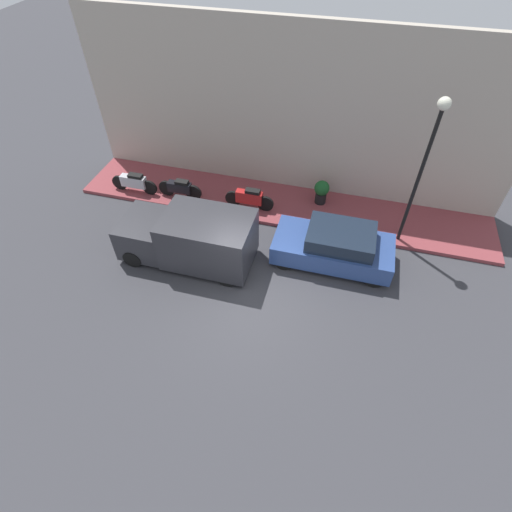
% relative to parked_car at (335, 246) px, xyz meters
% --- Properties ---
extents(ground_plane, '(60.00, 60.00, 0.00)m').
position_rel_parked_car_xyz_m(ground_plane, '(-2.26, 2.35, -0.67)').
color(ground_plane, '#38383D').
extents(sidewalk, '(2.52, 15.91, 0.14)m').
position_rel_parked_car_xyz_m(sidewalk, '(2.45, 2.35, -0.59)').
color(sidewalk, brown).
rests_on(sidewalk, ground_plane).
extents(building_facade, '(0.30, 15.91, 6.28)m').
position_rel_parked_car_xyz_m(building_facade, '(3.85, 2.35, 2.48)').
color(building_facade, '#B2A899').
rests_on(building_facade, ground_plane).
extents(parked_car, '(1.79, 3.90, 1.37)m').
position_rel_parked_car_xyz_m(parked_car, '(0.00, 0.00, 0.00)').
color(parked_car, '#2D4784').
rests_on(parked_car, ground_plane).
extents(delivery_van, '(1.93, 4.41, 1.84)m').
position_rel_parked_car_xyz_m(delivery_van, '(-1.11, 4.65, 0.27)').
color(delivery_van, '#2D2D33').
rests_on(delivery_van, ground_plane).
extents(motorcycle_red, '(0.30, 1.89, 0.85)m').
position_rel_parked_car_xyz_m(motorcycle_red, '(1.86, 3.44, -0.06)').
color(motorcycle_red, '#B21E1E').
rests_on(motorcycle_red, sidewalk).
extents(scooter_silver, '(0.30, 1.92, 0.83)m').
position_rel_parked_car_xyz_m(scooter_silver, '(1.67, 8.15, -0.08)').
color(scooter_silver, '#B7B7BF').
rests_on(scooter_silver, sidewalk).
extents(motorcycle_black, '(0.30, 1.77, 0.79)m').
position_rel_parked_car_xyz_m(motorcycle_black, '(1.80, 6.24, -0.09)').
color(motorcycle_black, black).
rests_on(motorcycle_black, sidewalk).
extents(streetlamp, '(0.37, 0.37, 5.10)m').
position_rel_parked_car_xyz_m(streetlamp, '(1.55, -2.12, 2.95)').
color(streetlamp, black).
rests_on(streetlamp, sidewalk).
extents(potted_plant, '(0.58, 0.58, 0.95)m').
position_rel_parked_car_xyz_m(potted_plant, '(2.91, 0.87, 0.01)').
color(potted_plant, black).
rests_on(potted_plant, sidewalk).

